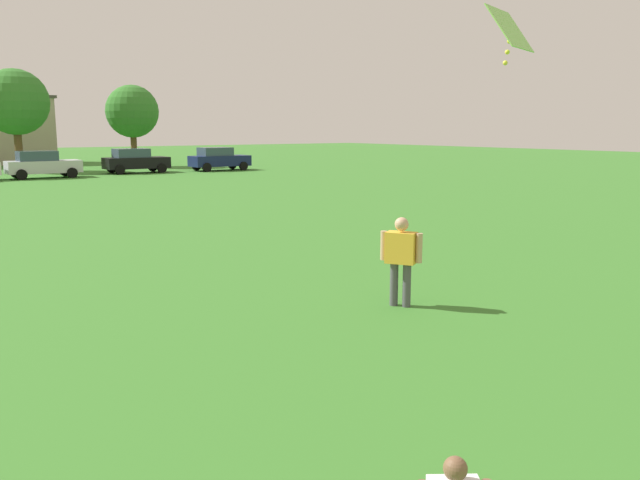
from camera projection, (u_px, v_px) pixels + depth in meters
name	position (u px, v px, depth m)	size (l,w,h in m)	color
adult_bystander	(401.00, 254.00, 11.28)	(0.52, 0.66, 1.58)	#4C4C51
kite	(510.00, 31.00, 13.42)	(1.52, 1.06, 1.18)	#8CD859
parked_car_silver_2	(42.00, 164.00, 40.28)	(4.30, 2.02, 1.68)	silver
parked_car_black_3	(135.00, 161.00, 44.78)	(4.30, 2.02, 1.68)	black
parked_car_navy_4	(219.00, 159.00, 47.47)	(4.30, 2.02, 1.68)	#141E4C
tree_right	(15.00, 102.00, 45.49)	(4.61, 4.61, 7.19)	brown
tree_far_right	(132.00, 112.00, 51.30)	(4.13, 4.13, 6.43)	brown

